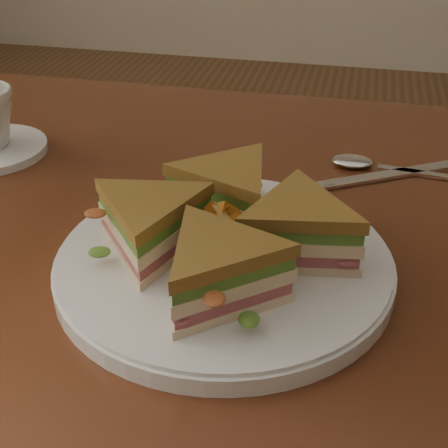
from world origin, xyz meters
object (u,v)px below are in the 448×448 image
table (286,319)px  sandwich_wedges (224,229)px  knife (373,178)px  spoon (372,165)px  plate (224,264)px

table → sandwich_wedges: size_ratio=4.56×
sandwich_wedges → knife: 0.25m
table → sandwich_wedges: bearing=-128.6°
spoon → table: bearing=-105.5°
plate → spoon: (0.12, 0.24, -0.00)m
plate → knife: (0.13, 0.21, -0.01)m
plate → knife: size_ratio=1.56×
plate → sandwich_wedges: size_ratio=1.13×
sandwich_wedges → table: bearing=51.4°
knife → spoon: bearing=63.2°
plate → knife: bearing=59.0°
table → plate: (-0.05, -0.07, 0.11)m
spoon → knife: (0.00, -0.03, -0.00)m
spoon → knife: size_ratio=0.96×
sandwich_wedges → spoon: (0.12, 0.24, -0.04)m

